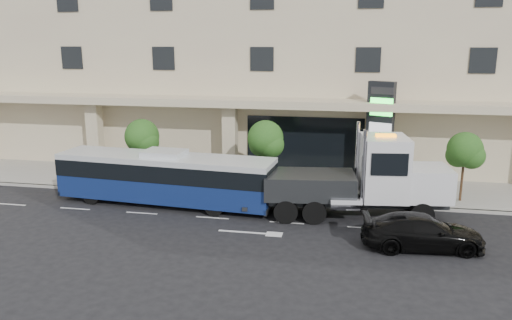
{
  "coord_description": "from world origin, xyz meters",
  "views": [
    {
      "loc": [
        2.96,
        -25.78,
        9.21
      ],
      "look_at": [
        -2.29,
        2.0,
        2.43
      ],
      "focal_mm": 35.0,
      "sensor_mm": 36.0,
      "label": 1
    }
  ],
  "objects_px": {
    "signage_pylon": "(379,133)",
    "city_bus": "(165,177)",
    "tow_truck": "(364,180)",
    "black_sedan": "(422,232)"
  },
  "relations": [
    {
      "from": "tow_truck",
      "to": "black_sedan",
      "type": "relative_size",
      "value": 2.02
    },
    {
      "from": "tow_truck",
      "to": "signage_pylon",
      "type": "relative_size",
      "value": 1.66
    },
    {
      "from": "city_bus",
      "to": "signage_pylon",
      "type": "relative_size",
      "value": 1.93
    },
    {
      "from": "black_sedan",
      "to": "tow_truck",
      "type": "bearing_deg",
      "value": 28.64
    },
    {
      "from": "city_bus",
      "to": "signage_pylon",
      "type": "distance_m",
      "value": 13.59
    },
    {
      "from": "city_bus",
      "to": "black_sedan",
      "type": "distance_m",
      "value": 14.2
    },
    {
      "from": "tow_truck",
      "to": "signage_pylon",
      "type": "bearing_deg",
      "value": 73.7
    },
    {
      "from": "signage_pylon",
      "to": "black_sedan",
      "type": "bearing_deg",
      "value": -57.68
    },
    {
      "from": "black_sedan",
      "to": "signage_pylon",
      "type": "height_order",
      "value": "signage_pylon"
    },
    {
      "from": "signage_pylon",
      "to": "city_bus",
      "type": "bearing_deg",
      "value": -130.87
    }
  ]
}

